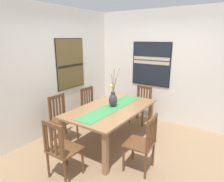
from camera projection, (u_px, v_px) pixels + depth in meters
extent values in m
cube|color=#8E7051|center=(127.00, 153.00, 3.63)|extent=(6.40, 6.40, 0.03)
cube|color=silver|center=(54.00, 71.00, 4.28)|extent=(6.40, 0.12, 2.70)
cube|color=silver|center=(167.00, 67.00, 4.76)|extent=(0.12, 6.40, 2.70)
cube|color=#8E6642|center=(112.00, 108.00, 3.80)|extent=(1.85, 1.08, 0.03)
cube|color=#8E6642|center=(105.00, 154.00, 2.97)|extent=(0.08, 0.08, 0.71)
cube|color=#8E6642|center=(150.00, 117.00, 4.32)|extent=(0.08, 0.08, 0.71)
cube|color=#8E6642|center=(63.00, 137.00, 3.47)|extent=(0.08, 0.08, 0.71)
cube|color=#8E6642|center=(115.00, 109.00, 4.82)|extent=(0.08, 0.08, 0.71)
cube|color=#388447|center=(112.00, 107.00, 3.79)|extent=(1.70, 0.36, 0.01)
ellipsoid|color=#333338|center=(113.00, 100.00, 3.81)|extent=(0.18, 0.16, 0.26)
cylinder|color=#333338|center=(113.00, 93.00, 3.77)|extent=(0.08, 0.08, 0.05)
cylinder|color=brown|center=(112.00, 83.00, 3.74)|extent=(0.03, 0.06, 0.33)
cylinder|color=brown|center=(114.00, 81.00, 3.62)|extent=(0.13, 0.12, 0.46)
cylinder|color=brown|center=(114.00, 85.00, 3.67)|extent=(0.08, 0.12, 0.30)
cylinder|color=brown|center=(116.00, 80.00, 3.80)|extent=(0.23, 0.01, 0.43)
sphere|color=#E5CC4C|center=(111.00, 86.00, 3.70)|extent=(0.06, 0.06, 0.06)
cube|color=brown|center=(64.00, 120.00, 3.98)|extent=(0.43, 0.43, 0.03)
cylinder|color=brown|center=(77.00, 129.00, 4.08)|extent=(0.04, 0.04, 0.43)
cylinder|color=brown|center=(64.00, 136.00, 3.79)|extent=(0.04, 0.04, 0.43)
cylinder|color=brown|center=(65.00, 125.00, 4.28)|extent=(0.04, 0.04, 0.43)
cylinder|color=brown|center=(52.00, 131.00, 4.00)|extent=(0.04, 0.04, 0.43)
cube|color=brown|center=(64.00, 104.00, 4.16)|extent=(0.04, 0.04, 0.47)
cube|color=brown|center=(50.00, 109.00, 3.88)|extent=(0.04, 0.04, 0.47)
cube|color=brown|center=(56.00, 97.00, 3.97)|extent=(0.38, 0.04, 0.06)
cube|color=brown|center=(63.00, 105.00, 4.14)|extent=(0.04, 0.02, 0.38)
cube|color=brown|center=(60.00, 106.00, 4.08)|extent=(0.04, 0.02, 0.38)
cube|color=brown|center=(57.00, 107.00, 4.02)|extent=(0.04, 0.02, 0.38)
cube|color=brown|center=(54.00, 108.00, 3.96)|extent=(0.04, 0.02, 0.38)
cube|color=brown|center=(51.00, 109.00, 3.90)|extent=(0.04, 0.02, 0.38)
cube|color=brown|center=(140.00, 105.00, 4.82)|extent=(0.45, 0.45, 0.03)
cylinder|color=brown|center=(142.00, 118.00, 4.64)|extent=(0.04, 0.04, 0.43)
cylinder|color=brown|center=(130.00, 115.00, 4.85)|extent=(0.04, 0.04, 0.43)
cylinder|color=brown|center=(150.00, 114.00, 4.91)|extent=(0.04, 0.04, 0.43)
cylinder|color=brown|center=(137.00, 110.00, 5.12)|extent=(0.04, 0.04, 0.43)
cube|color=brown|center=(151.00, 96.00, 4.80)|extent=(0.04, 0.04, 0.43)
cube|color=brown|center=(138.00, 93.00, 5.01)|extent=(0.04, 0.04, 0.43)
cube|color=brown|center=(145.00, 87.00, 4.85)|extent=(0.06, 0.38, 0.06)
cube|color=brown|center=(150.00, 96.00, 4.82)|extent=(0.02, 0.04, 0.34)
cube|color=brown|center=(147.00, 96.00, 4.86)|extent=(0.02, 0.04, 0.34)
cube|color=brown|center=(144.00, 95.00, 4.91)|extent=(0.02, 0.04, 0.34)
cube|color=brown|center=(142.00, 95.00, 4.95)|extent=(0.02, 0.04, 0.34)
cube|color=brown|center=(139.00, 94.00, 5.00)|extent=(0.02, 0.04, 0.34)
cube|color=brown|center=(93.00, 107.00, 4.73)|extent=(0.45, 0.45, 0.03)
cylinder|color=brown|center=(104.00, 115.00, 4.82)|extent=(0.04, 0.04, 0.43)
cylinder|color=brown|center=(94.00, 120.00, 4.55)|extent=(0.04, 0.04, 0.43)
cylinder|color=brown|center=(93.00, 112.00, 5.03)|extent=(0.04, 0.04, 0.43)
cylinder|color=brown|center=(83.00, 116.00, 4.76)|extent=(0.04, 0.04, 0.43)
cube|color=brown|center=(92.00, 94.00, 4.92)|extent=(0.04, 0.04, 0.43)
cube|color=brown|center=(82.00, 98.00, 4.64)|extent=(0.04, 0.04, 0.43)
cube|color=brown|center=(87.00, 89.00, 4.73)|extent=(0.38, 0.06, 0.06)
cube|color=brown|center=(91.00, 95.00, 4.90)|extent=(0.04, 0.02, 0.34)
cube|color=brown|center=(89.00, 96.00, 4.84)|extent=(0.04, 0.02, 0.34)
cube|color=brown|center=(87.00, 97.00, 4.79)|extent=(0.04, 0.02, 0.34)
cube|color=brown|center=(85.00, 97.00, 4.73)|extent=(0.04, 0.02, 0.34)
cube|color=brown|center=(82.00, 98.00, 4.67)|extent=(0.04, 0.02, 0.34)
cube|color=brown|center=(139.00, 144.00, 3.08)|extent=(0.45, 0.45, 0.03)
cylinder|color=brown|center=(124.00, 159.00, 3.08)|extent=(0.04, 0.04, 0.43)
cylinder|color=brown|center=(133.00, 148.00, 3.38)|extent=(0.04, 0.04, 0.43)
cylinder|color=brown|center=(145.00, 166.00, 2.91)|extent=(0.04, 0.04, 0.43)
cylinder|color=brown|center=(153.00, 154.00, 3.21)|extent=(0.04, 0.04, 0.43)
cube|color=brown|center=(148.00, 137.00, 2.78)|extent=(0.04, 0.04, 0.47)
cube|color=brown|center=(155.00, 127.00, 3.08)|extent=(0.04, 0.04, 0.47)
cube|color=brown|center=(152.00, 119.00, 2.87)|extent=(0.38, 0.06, 0.06)
cube|color=brown|center=(148.00, 137.00, 2.80)|extent=(0.04, 0.02, 0.38)
cube|color=brown|center=(150.00, 135.00, 2.87)|extent=(0.04, 0.02, 0.38)
cube|color=brown|center=(152.00, 133.00, 2.93)|extent=(0.04, 0.02, 0.38)
cube|color=brown|center=(153.00, 131.00, 3.00)|extent=(0.04, 0.02, 0.38)
cube|color=brown|center=(155.00, 129.00, 3.06)|extent=(0.04, 0.02, 0.38)
cube|color=brown|center=(65.00, 149.00, 2.93)|extent=(0.42, 0.42, 0.03)
cylinder|color=brown|center=(66.00, 153.00, 3.23)|extent=(0.04, 0.04, 0.43)
cylinder|color=brown|center=(83.00, 161.00, 3.03)|extent=(0.04, 0.04, 0.43)
cylinder|color=brown|center=(48.00, 165.00, 2.94)|extent=(0.04, 0.04, 0.43)
cylinder|color=brown|center=(65.00, 174.00, 2.74)|extent=(0.04, 0.04, 0.43)
cube|color=brown|center=(45.00, 136.00, 2.81)|extent=(0.04, 0.04, 0.48)
cube|color=brown|center=(62.00, 143.00, 2.61)|extent=(0.04, 0.04, 0.48)
cube|color=brown|center=(52.00, 125.00, 2.65)|extent=(0.03, 0.38, 0.06)
cube|color=brown|center=(47.00, 138.00, 2.79)|extent=(0.02, 0.04, 0.39)
cube|color=brown|center=(51.00, 139.00, 2.74)|extent=(0.02, 0.04, 0.39)
cube|color=brown|center=(55.00, 141.00, 2.69)|extent=(0.02, 0.04, 0.39)
cube|color=brown|center=(60.00, 143.00, 2.64)|extent=(0.02, 0.04, 0.39)
cube|color=black|center=(70.00, 64.00, 4.56)|extent=(0.84, 0.04, 1.15)
cube|color=brown|center=(71.00, 64.00, 4.55)|extent=(0.81, 0.01, 1.12)
cube|color=black|center=(71.00, 66.00, 4.56)|extent=(0.78, 0.00, 0.06)
cube|color=black|center=(151.00, 64.00, 4.90)|extent=(0.04, 1.00, 1.08)
cube|color=black|center=(151.00, 64.00, 4.88)|extent=(0.01, 0.97, 1.05)
cube|color=#B2A893|center=(151.00, 58.00, 4.84)|extent=(0.00, 0.94, 0.08)
cube|color=#B2A893|center=(151.00, 63.00, 4.87)|extent=(0.00, 0.94, 0.08)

